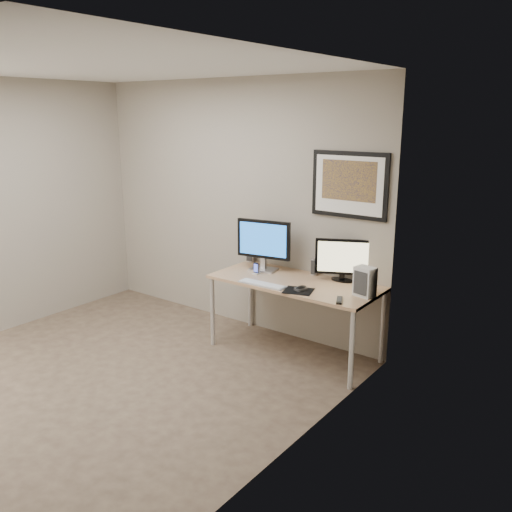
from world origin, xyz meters
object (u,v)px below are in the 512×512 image
object	(u,v)px
phone_dock	(256,268)
speaker_right	(314,267)
monitor_tv	(343,259)
speaker_left	(250,252)
framed_art	(349,185)
monitor_large	(263,243)
keyboard	(262,284)
fan_unit	(365,282)
desk	(295,288)

from	to	relation	value
phone_dock	speaker_right	bearing A→B (deg)	30.21
monitor_tv	speaker_right	distance (m)	0.34
speaker_left	framed_art	bearing A→B (deg)	-18.33
framed_art	monitor_large	world-z (taller)	framed_art
monitor_tv	speaker_right	world-z (taller)	monitor_tv
speaker_right	keyboard	world-z (taller)	speaker_right
monitor_tv	phone_dock	world-z (taller)	monitor_tv
keyboard	fan_unit	size ratio (longest dim) A/B	1.81
monitor_large	framed_art	bearing A→B (deg)	5.64
desk	speaker_right	world-z (taller)	speaker_right
desk	phone_dock	xyz separation A→B (m)	(-0.42, -0.04, 0.12)
framed_art	keyboard	distance (m)	1.20
monitor_tv	keyboard	bearing A→B (deg)	-160.29
monitor_tv	fan_unit	distance (m)	0.45
monitor_large	desk	bearing A→B (deg)	-23.85
speaker_left	keyboard	size ratio (longest dim) A/B	0.43
fan_unit	speaker_left	bearing A→B (deg)	179.46
framed_art	fan_unit	distance (m)	0.91
desk	monitor_large	size ratio (longest dim) A/B	2.87
monitor_large	speaker_right	bearing A→B (deg)	9.72
monitor_large	keyboard	size ratio (longest dim) A/B	1.20
framed_art	speaker_left	distance (m)	1.36
framed_art	monitor_large	size ratio (longest dim) A/B	1.35
fan_unit	monitor_large	bearing A→B (deg)	-174.35
monitor_tv	keyboard	world-z (taller)	monitor_tv
monitor_large	speaker_right	world-z (taller)	monitor_large
framed_art	speaker_right	size ratio (longest dim) A/B	4.62
desk	keyboard	bearing A→B (deg)	-122.61
desk	speaker_right	distance (m)	0.32
keyboard	monitor_tv	bearing A→B (deg)	44.04
monitor_large	phone_dock	world-z (taller)	monitor_large
speaker_right	phone_dock	bearing A→B (deg)	-163.70
monitor_large	speaker_left	size ratio (longest dim) A/B	2.80
keyboard	fan_unit	bearing A→B (deg)	15.50
desk	speaker_left	distance (m)	0.82
speaker_left	keyboard	bearing A→B (deg)	-65.26
monitor_tv	framed_art	bearing A→B (deg)	64.36
framed_art	keyboard	bearing A→B (deg)	-130.88
speaker_left	phone_dock	world-z (taller)	speaker_left
monitor_tv	fan_unit	xyz separation A→B (m)	(0.36, -0.27, -0.09)
desk	keyboard	distance (m)	0.34
monitor_tv	speaker_left	distance (m)	1.11
monitor_large	keyboard	distance (m)	0.54
framed_art	fan_unit	size ratio (longest dim) A/B	2.92
framed_art	desk	bearing A→B (deg)	-136.54
monitor_large	fan_unit	distance (m)	1.16
monitor_tv	phone_dock	xyz separation A→B (m)	(-0.77, -0.30, -0.16)
monitor_large	speaker_right	size ratio (longest dim) A/B	3.43
desk	phone_dock	distance (m)	0.44
monitor_tv	phone_dock	size ratio (longest dim) A/B	4.06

